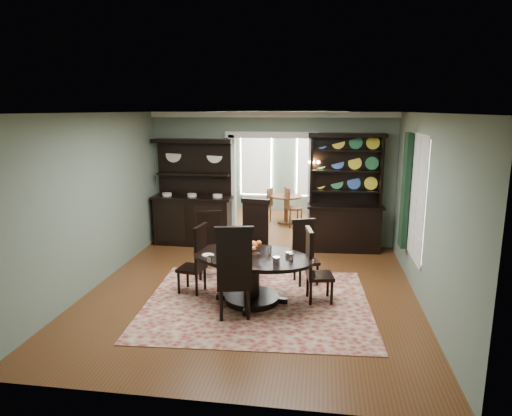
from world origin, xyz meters
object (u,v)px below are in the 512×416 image
at_px(dining_table, 252,270).
at_px(welsh_dresser, 345,209).
at_px(sideboard, 194,208).
at_px(parlor_table, 286,205).

relative_size(dining_table, welsh_dresser, 0.87).
bearing_deg(welsh_dresser, sideboard, 176.72).
relative_size(welsh_dresser, parlor_table, 3.07).
bearing_deg(dining_table, parlor_table, 101.97).
xyz_separation_m(dining_table, welsh_dresser, (1.58, 3.09, 0.38)).
xyz_separation_m(welsh_dresser, parlor_table, (-1.45, 2.17, -0.42)).
distance_m(sideboard, parlor_table, 2.94).
height_order(welsh_dresser, parlor_table, welsh_dresser).
height_order(dining_table, parlor_table, dining_table).
bearing_deg(dining_table, sideboard, 134.04).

